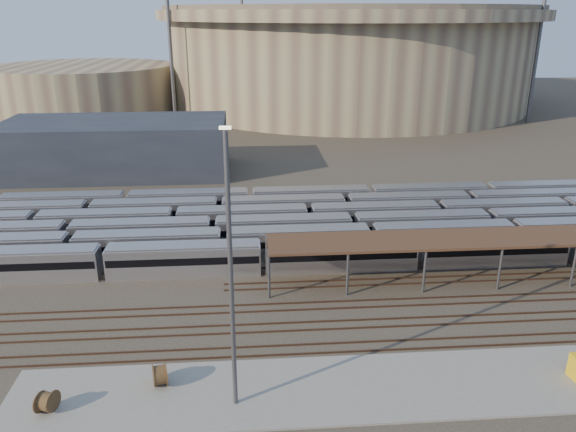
# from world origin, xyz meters

# --- Properties ---
(ground) EXTENTS (420.00, 420.00, 0.00)m
(ground) POSITION_xyz_m (0.00, 0.00, 0.00)
(ground) COLOR #383026
(ground) RESTS_ON ground
(apron) EXTENTS (50.00, 9.00, 0.20)m
(apron) POSITION_xyz_m (-5.00, -15.00, 0.10)
(apron) COLOR gray
(apron) RESTS_ON ground
(subway_trains) EXTENTS (129.52, 23.90, 3.60)m
(subway_trains) POSITION_xyz_m (2.29, 18.50, 1.80)
(subway_trains) COLOR silver
(subway_trains) RESTS_ON ground
(inspection_shed) EXTENTS (60.30, 6.00, 5.30)m
(inspection_shed) POSITION_xyz_m (22.00, 4.00, 4.98)
(inspection_shed) COLOR #505054
(inspection_shed) RESTS_ON ground
(empty_tracks) EXTENTS (170.00, 9.62, 0.18)m
(empty_tracks) POSITION_xyz_m (0.00, -5.00, 0.09)
(empty_tracks) COLOR #4C3323
(empty_tracks) RESTS_ON ground
(stadium) EXTENTS (124.00, 124.00, 32.50)m
(stadium) POSITION_xyz_m (25.00, 140.00, 16.47)
(stadium) COLOR #968A65
(stadium) RESTS_ON ground
(secondary_arena) EXTENTS (56.00, 56.00, 14.00)m
(secondary_arena) POSITION_xyz_m (-60.00, 130.00, 7.00)
(secondary_arena) COLOR #968A65
(secondary_arena) RESTS_ON ground
(service_building) EXTENTS (42.00, 20.00, 10.00)m
(service_building) POSITION_xyz_m (-35.00, 55.00, 5.00)
(service_building) COLOR #1E232D
(service_building) RESTS_ON ground
(floodlight_0) EXTENTS (4.00, 1.00, 38.40)m
(floodlight_0) POSITION_xyz_m (-30.00, 110.00, 20.65)
(floodlight_0) COLOR #505054
(floodlight_0) RESTS_ON ground
(floodlight_2) EXTENTS (4.00, 1.00, 38.40)m
(floodlight_2) POSITION_xyz_m (70.00, 100.00, 20.65)
(floodlight_2) COLOR #505054
(floodlight_2) RESTS_ON ground
(floodlight_3) EXTENTS (4.00, 1.00, 38.40)m
(floodlight_3) POSITION_xyz_m (-10.00, 160.00, 20.65)
(floodlight_3) COLOR #505054
(floodlight_3) RESTS_ON ground
(cable_reel_west) EXTENTS (1.48, 2.10, 1.91)m
(cable_reel_west) POSITION_xyz_m (-17.73, -13.45, 1.15)
(cable_reel_west) COLOR brown
(cable_reel_west) RESTS_ON apron
(cable_reel_east) EXTENTS (1.52, 1.98, 1.75)m
(cable_reel_east) POSITION_xyz_m (-26.00, -16.12, 1.08)
(cable_reel_east) COLOR brown
(cable_reel_east) RESTS_ON apron
(yard_light_pole) EXTENTS (0.81, 0.36, 22.10)m
(yard_light_pole) POSITION_xyz_m (-11.48, -16.26, 11.33)
(yard_light_pole) COLOR #505054
(yard_light_pole) RESTS_ON apron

